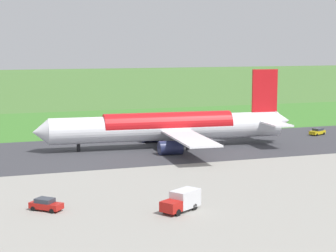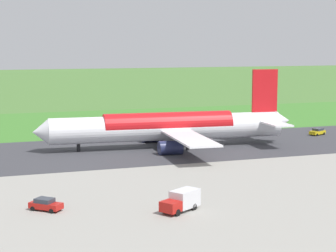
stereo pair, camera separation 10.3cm
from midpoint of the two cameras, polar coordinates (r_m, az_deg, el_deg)
name	(u,v)px [view 2 (the right image)]	position (r m, az deg, el deg)	size (l,w,h in m)	color
ground_plane	(165,148)	(121.33, -0.22, -2.12)	(800.00, 800.00, 0.00)	#477233
runway_asphalt	(165,148)	(121.33, -0.22, -2.10)	(600.00, 33.83, 0.06)	#38383D
grass_verge_foreground	(124,127)	(151.98, -4.18, -0.11)	(600.00, 80.00, 0.04)	#3C782B
airliner_main	(170,127)	(120.93, 0.20, -0.06)	(54.15, 44.34, 15.88)	white
service_truck_baggage	(181,201)	(75.62, 1.34, -7.17)	(6.11, 4.98, 2.65)	#B21914
service_car_followme	(46,204)	(77.55, -11.64, -7.37)	(4.31, 4.16, 1.62)	#B21914
service_car_ops	(317,132)	(142.47, 14.18, -0.53)	(4.57, 3.29, 1.62)	gold
no_stopping_sign	(177,121)	(154.07, 0.85, 0.53)	(0.60, 0.10, 2.28)	slate
traffic_cone_orange	(154,124)	(155.32, -1.34, 0.18)	(0.40, 0.40, 0.55)	orange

